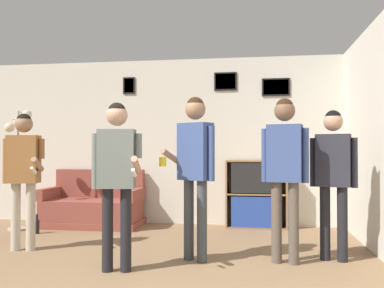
% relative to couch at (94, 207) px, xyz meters
% --- Properties ---
extents(wall_back, '(7.65, 0.08, 2.70)m').
position_rel_couch_xyz_m(wall_back, '(1.30, 0.42, 1.06)').
color(wall_back, silver).
rests_on(wall_back, ground_plane).
extents(couch, '(1.55, 0.80, 0.88)m').
position_rel_couch_xyz_m(couch, '(0.00, 0.00, 0.00)').
color(couch, brown).
rests_on(couch, ground_plane).
extents(bookshelf, '(0.94, 0.30, 1.05)m').
position_rel_couch_xyz_m(bookshelf, '(2.57, 0.20, 0.23)').
color(bookshelf, olive).
rests_on(bookshelf, ground_plane).
extents(floor_lamp, '(0.36, 0.39, 1.82)m').
position_rel_couch_xyz_m(floor_lamp, '(-1.00, -0.51, 0.98)').
color(floor_lamp, '#ADA89E').
rests_on(floor_lamp, ground_plane).
extents(person_player_foreground_left, '(0.54, 0.43, 1.64)m').
position_rel_couch_xyz_m(person_player_foreground_left, '(-0.20, -1.74, 0.71)').
color(person_player_foreground_left, '#B7AD99').
rests_on(person_player_foreground_left, ground_plane).
extents(person_player_foreground_center, '(0.53, 0.44, 1.67)m').
position_rel_couch_xyz_m(person_player_foreground_center, '(1.20, -2.44, 0.74)').
color(person_player_foreground_center, black).
rests_on(person_player_foreground_center, ground_plane).
extents(person_watcher_holding_cup, '(0.59, 0.36, 1.78)m').
position_rel_couch_xyz_m(person_watcher_holding_cup, '(1.91, -1.92, 0.82)').
color(person_watcher_holding_cup, '#3D4247').
rests_on(person_watcher_holding_cup, ground_plane).
extents(person_spectator_near_bookshelf, '(0.49, 0.28, 1.75)m').
position_rel_couch_xyz_m(person_spectator_near_bookshelf, '(2.87, -1.88, 0.79)').
color(person_spectator_near_bookshelf, brown).
rests_on(person_spectator_near_bookshelf, ground_plane).
extents(person_spectator_far_right, '(0.48, 0.29, 1.64)m').
position_rel_couch_xyz_m(person_spectator_far_right, '(3.40, -1.68, 0.71)').
color(person_spectator_far_right, black).
rests_on(person_spectator_far_right, ground_plane).
extents(bottle_on_floor, '(0.07, 0.07, 0.28)m').
position_rel_couch_xyz_m(bottle_on_floor, '(-0.57, -0.74, -0.18)').
color(bottle_on_floor, black).
rests_on(bottle_on_floor, ground_plane).
extents(drinking_cup, '(0.08, 0.08, 0.10)m').
position_rel_couch_xyz_m(drinking_cup, '(2.72, 0.20, 0.81)').
color(drinking_cup, red).
rests_on(drinking_cup, bookshelf).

